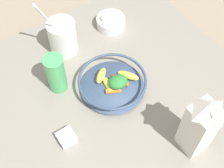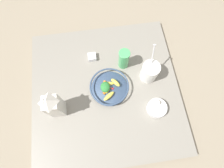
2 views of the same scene
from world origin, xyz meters
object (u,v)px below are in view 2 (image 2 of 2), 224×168
(drinking_cup, at_px, (124,59))
(spice_jar, at_px, (92,57))
(milk_carton, at_px, (54,106))
(yogurt_tub, at_px, (150,71))
(garlic_bowl, at_px, (157,108))
(fruit_bowl, at_px, (109,87))

(drinking_cup, bearing_deg, spice_jar, -111.38)
(milk_carton, relative_size, drinking_cup, 1.61)
(drinking_cup, bearing_deg, milk_carton, -60.11)
(spice_jar, bearing_deg, drinking_cup, 68.62)
(yogurt_tub, distance_m, garlic_bowl, 0.23)
(milk_carton, bearing_deg, fruit_bowl, 106.30)
(spice_jar, bearing_deg, garlic_bowl, 41.00)
(milk_carton, distance_m, spice_jar, 0.42)
(fruit_bowl, bearing_deg, milk_carton, -73.70)
(spice_jar, bearing_deg, fruit_bowl, 19.66)
(fruit_bowl, bearing_deg, yogurt_tub, 101.33)
(fruit_bowl, bearing_deg, garlic_bowl, 57.67)
(milk_carton, xyz_separation_m, yogurt_tub, (-0.14, 0.58, -0.05))
(fruit_bowl, bearing_deg, spice_jar, -160.34)
(milk_carton, xyz_separation_m, spice_jar, (-0.33, 0.23, -0.11))
(garlic_bowl, bearing_deg, yogurt_tub, -178.54)
(drinking_cup, xyz_separation_m, garlic_bowl, (0.32, 0.15, -0.06))
(fruit_bowl, xyz_separation_m, yogurt_tub, (-0.05, 0.26, 0.04))
(drinking_cup, xyz_separation_m, spice_jar, (-0.08, -0.20, -0.07))
(fruit_bowl, bearing_deg, drinking_cup, 143.46)
(drinking_cup, height_order, spice_jar, drinking_cup)
(milk_carton, distance_m, yogurt_tub, 0.60)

